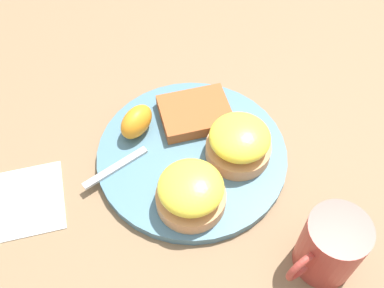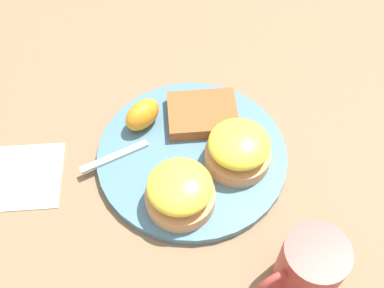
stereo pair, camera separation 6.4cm
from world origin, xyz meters
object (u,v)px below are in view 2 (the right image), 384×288
orange_wedge (142,115)px  cup (308,267)px  sandwich_benedict_right (238,149)px  sandwich_benedict_left (180,191)px  fork (152,141)px  hashbrown_patty (202,114)px

orange_wedge → cup: size_ratio=0.57×
orange_wedge → sandwich_benedict_right: bearing=129.4°
sandwich_benedict_left → fork: sandwich_benedict_left is taller
sandwich_benedict_right → hashbrown_patty: sandwich_benedict_right is taller
orange_wedge → fork: bearing=88.7°
fork → cup: bearing=108.7°
fork → sandwich_benedict_left: bearing=88.7°
hashbrown_patty → orange_wedge: (0.09, -0.03, 0.01)m
hashbrown_patty → orange_wedge: orange_wedge is taller
sandwich_benedict_left → orange_wedge: (-0.00, -0.15, -0.01)m
orange_wedge → cup: bearing=106.4°
fork → cup: (-0.09, 0.27, 0.03)m
sandwich_benedict_left → orange_wedge: size_ratio=1.56×
sandwich_benedict_left → hashbrown_patty: bearing=-127.0°
sandwich_benedict_left → cup: size_ratio=0.89×
fork → cup: 0.28m
hashbrown_patty → fork: (0.09, 0.01, -0.01)m
sandwich_benedict_right → fork: (0.10, -0.08, -0.03)m
sandwich_benedict_right → hashbrown_patty: size_ratio=0.90×
sandwich_benedict_left → sandwich_benedict_right: bearing=-164.8°
sandwich_benedict_left → cup: (-0.09, 0.16, 0.01)m
orange_wedge → cup: (-0.09, 0.30, 0.01)m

